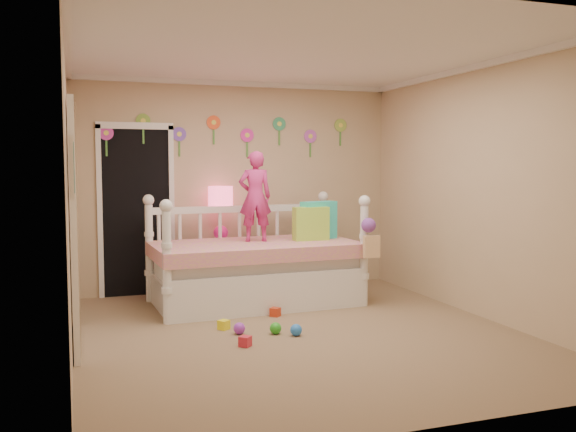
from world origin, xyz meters
name	(u,v)px	position (x,y,z in m)	size (l,w,h in m)	color
floor	(299,333)	(0.00, 0.00, 0.00)	(4.00, 4.50, 0.01)	#7F684C
ceiling	(299,50)	(0.00, 0.00, 2.60)	(4.00, 4.50, 0.01)	white
back_wall	(238,186)	(0.00, 2.25, 1.30)	(4.00, 0.01, 2.60)	tan
left_wall	(68,198)	(-2.00, 0.00, 1.30)	(0.01, 4.50, 2.60)	tan
right_wall	(483,191)	(2.00, 0.00, 1.30)	(0.01, 4.50, 2.60)	tan
crown_molding	(299,53)	(0.00, 0.00, 2.57)	(4.00, 4.50, 0.06)	white
daybed	(255,249)	(-0.04, 1.34, 0.63)	(2.32, 1.25, 1.26)	white
pillow_turquoise	(319,220)	(0.76, 1.41, 0.92)	(0.44, 0.15, 0.44)	#2AD5C9
pillow_lime	(311,224)	(0.63, 1.31, 0.89)	(0.41, 0.15, 0.39)	#9FDB42
child	(255,197)	(-0.01, 1.42, 1.21)	(0.37, 0.24, 1.02)	#CA2D7D
nightstand	(221,266)	(-0.26, 2.06, 0.33)	(0.39, 0.30, 0.65)	white
table_lamp	(221,204)	(-0.26, 2.06, 1.09)	(0.30, 0.30, 0.66)	#DD1D88
closet_doorway	(136,210)	(-1.25, 2.23, 1.03)	(0.90, 0.04, 2.07)	black
flower_decals	(231,135)	(-0.09, 2.24, 1.94)	(3.40, 0.02, 0.50)	#B2668C
mirror_closet	(74,225)	(-1.96, 0.30, 1.05)	(0.07, 1.30, 2.10)	white
wall_picture	(71,168)	(-1.97, -0.90, 1.55)	(0.05, 0.34, 0.42)	white
hanging_bag	(369,239)	(1.07, 0.69, 0.77)	(0.20, 0.16, 0.36)	beige
toy_scatter	(253,324)	(-0.37, 0.26, 0.06)	(0.80, 1.30, 0.11)	#996666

